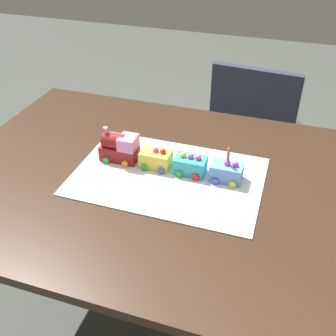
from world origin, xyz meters
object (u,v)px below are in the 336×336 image
(chair, at_px, (253,134))
(cake_locomotive, at_px, (119,147))
(birthday_candle, at_px, (228,153))
(cake_car_tanker_turquoise, at_px, (190,165))
(cake_car_flatbed_lemon, at_px, (156,159))
(cake_car_hopper_sky_blue, at_px, (227,172))
(dining_table, at_px, (160,202))

(chair, height_order, cake_locomotive, same)
(birthday_candle, bearing_deg, chair, 89.60)
(cake_car_tanker_turquoise, bearing_deg, cake_car_flatbed_lemon, 180.00)
(cake_car_flatbed_lemon, relative_size, birthday_candle, 1.87)
(cake_locomotive, height_order, birthday_candle, birthday_candle)
(cake_car_flatbed_lemon, bearing_deg, chair, 72.93)
(cake_car_hopper_sky_blue, xyz_separation_m, birthday_candle, (-0.00, 0.00, 0.07))
(cake_car_tanker_turquoise, relative_size, birthday_candle, 1.87)
(cake_car_hopper_sky_blue, height_order, birthday_candle, birthday_candle)
(dining_table, xyz_separation_m, cake_locomotive, (-0.16, 0.05, 0.16))
(dining_table, relative_size, cake_car_hopper_sky_blue, 14.00)
(cake_locomotive, relative_size, birthday_candle, 2.61)
(dining_table, bearing_deg, chair, 75.83)
(cake_car_flatbed_lemon, bearing_deg, cake_car_hopper_sky_blue, 0.00)
(dining_table, distance_m, cake_locomotive, 0.23)
(dining_table, xyz_separation_m, chair, (0.21, 0.83, -0.16))
(cake_car_flatbed_lemon, bearing_deg, cake_locomotive, -180.00)
(cake_locomotive, height_order, cake_car_flatbed_lemon, cake_locomotive)
(cake_locomotive, bearing_deg, dining_table, -16.59)
(cake_locomotive, height_order, cake_car_hopper_sky_blue, cake_locomotive)
(birthday_candle, bearing_deg, cake_car_flatbed_lemon, 180.00)
(chair, relative_size, cake_car_tanker_turquoise, 8.60)
(birthday_candle, bearing_deg, cake_car_tanker_turquoise, 180.00)
(cake_locomotive, xyz_separation_m, birthday_candle, (0.37, 0.00, 0.05))
(chair, distance_m, cake_car_flatbed_lemon, 0.87)
(cake_locomotive, bearing_deg, chair, 64.73)
(dining_table, distance_m, cake_car_flatbed_lemon, 0.15)
(chair, xyz_separation_m, cake_car_tanker_turquoise, (-0.12, -0.79, 0.30))
(chair, relative_size, birthday_candle, 16.05)
(chair, relative_size, cake_locomotive, 6.14)
(cake_locomotive, distance_m, cake_car_tanker_turquoise, 0.25)
(cake_locomotive, relative_size, cake_car_hopper_sky_blue, 1.40)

